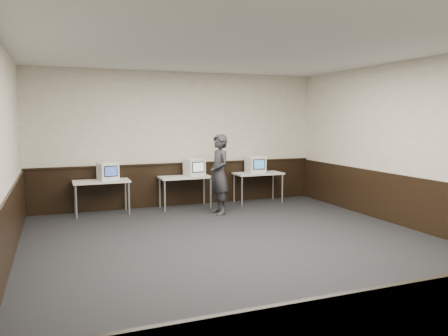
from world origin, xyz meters
The scene contains 15 objects.
floor centered at (0.00, 0.00, 0.00)m, with size 8.00×8.00×0.00m, color black.
ceiling centered at (0.00, 0.00, 3.20)m, with size 8.00×8.00×0.00m, color white.
back_wall centered at (0.00, 4.00, 1.60)m, with size 7.00×7.00×0.00m, color #BDB5A6.
right_wall centered at (3.50, 0.00, 1.60)m, with size 8.00×8.00×0.00m, color #BDB5A6.
wainscot_back centered at (0.00, 3.98, 0.50)m, with size 6.98×0.04×1.00m, color black.
wainscot_left centered at (-3.48, 0.00, 0.50)m, with size 0.04×7.98×1.00m, color black.
wainscot_right centered at (3.48, 0.00, 0.50)m, with size 0.04×7.98×1.00m, color black.
wainscot_rail centered at (0.00, 3.96, 1.02)m, with size 6.98×0.06×0.04m, color black.
desk_left centered at (-1.90, 3.60, 0.68)m, with size 1.20×0.60×0.75m.
desk_center centered at (0.00, 3.60, 0.68)m, with size 1.20×0.60×0.75m.
desk_right centered at (1.90, 3.60, 0.68)m, with size 1.20×0.60×0.75m.
emac_left centered at (-1.76, 3.61, 0.95)m, with size 0.47×0.49×0.39m.
emac_center centered at (0.24, 3.63, 0.96)m, with size 0.47×0.49×0.41m.
emac_right centered at (1.83, 3.63, 0.96)m, with size 0.43×0.46×0.42m.
person centered at (0.52, 2.70, 0.88)m, with size 0.64×0.42×1.76m, color #27262C.
Camera 1 is at (-2.81, -6.18, 2.10)m, focal length 35.00 mm.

